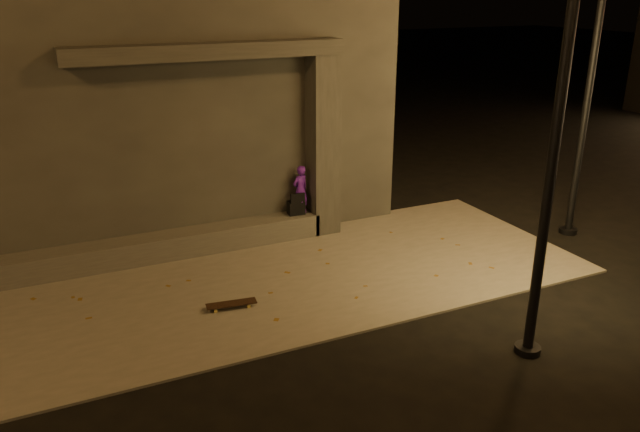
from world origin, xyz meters
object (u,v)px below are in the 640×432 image
skateboard (231,304)px  street_lamp_0 (567,51)px  backpack (296,207)px  column (323,146)px  skateboarder (300,190)px

skateboard → street_lamp_0: street_lamp_0 is taller
backpack → skateboard: (-2.16, -2.45, -0.54)m
backpack → skateboard: bearing=-127.4°
backpack → street_lamp_0: size_ratio=0.06×
column → skateboarder: size_ratio=3.59×
backpack → street_lamp_0: street_lamp_0 is taller
column → skateboarder: (-0.50, 0.00, -0.85)m
column → street_lamp_0: (0.65, -5.37, 2.28)m
backpack → skateboard: size_ratio=0.57×
skateboard → street_lamp_0: 6.02m
skateboard → street_lamp_0: size_ratio=0.11×
street_lamp_0 → skateboarder: bearing=102.1°
skateboarder → backpack: (-0.10, 0.00, -0.34)m
backpack → street_lamp_0: (1.25, -5.37, 3.47)m
skateboard → street_lamp_0: (3.41, -2.92, 4.01)m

